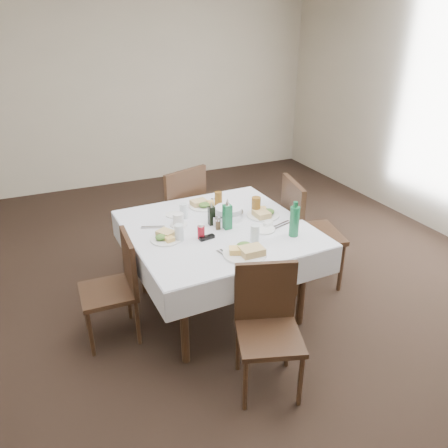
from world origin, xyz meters
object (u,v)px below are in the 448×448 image
at_px(chair_east, 303,227).
at_px(water_s, 255,233).
at_px(water_n, 184,211).
at_px(water_e, 255,207).
at_px(water_w, 179,233).
at_px(bread_basket, 228,212).
at_px(oil_cruet_dark, 211,215).
at_px(chair_north, 179,209).
at_px(chair_south, 267,319).
at_px(oil_cruet_green, 227,216).
at_px(dining_table, 218,235).
at_px(chair_west, 118,281).
at_px(coffee_mug, 178,220).
at_px(ketchup_bottle, 201,232).
at_px(green_bottle, 294,221).

relative_size(chair_east, water_s, 7.95).
bearing_deg(water_s, water_n, 119.51).
height_order(water_e, water_w, water_w).
xyz_separation_m(bread_basket, oil_cruet_dark, (-0.19, -0.09, 0.05)).
relative_size(water_e, water_w, 0.96).
relative_size(water_n, water_e, 1.03).
bearing_deg(chair_north, chair_east, -43.71).
xyz_separation_m(chair_north, water_n, (-0.16, -0.62, 0.26)).
distance_m(chair_north, water_w, 1.06).
bearing_deg(water_w, chair_east, 6.77).
bearing_deg(chair_south, water_e, 66.81).
bearing_deg(water_e, oil_cruet_dark, -173.37).
relative_size(bread_basket, oil_cruet_green, 0.99).
distance_m(dining_table, chair_west, 0.85).
height_order(dining_table, bread_basket, bread_basket).
xyz_separation_m(oil_cruet_dark, oil_cruet_green, (0.09, -0.11, 0.02)).
bearing_deg(oil_cruet_green, chair_south, -96.22).
bearing_deg(coffee_mug, water_w, -107.46).
bearing_deg(oil_cruet_dark, chair_west, -174.66).
bearing_deg(oil_cruet_dark, oil_cruet_green, -53.16).
bearing_deg(ketchup_bottle, chair_east, 9.89).
bearing_deg(dining_table, coffee_mug, 150.69).
height_order(water_e, coffee_mug, water_e).
bearing_deg(coffee_mug, oil_cruet_dark, -21.62).
height_order(dining_table, oil_cruet_dark, oil_cruet_dark).
height_order(chair_west, coffee_mug, coffee_mug).
height_order(chair_north, green_bottle, green_bottle).
xyz_separation_m(chair_east, bread_basket, (-0.69, 0.10, 0.23)).
bearing_deg(dining_table, ketchup_bottle, -144.90).
height_order(chair_west, oil_cruet_dark, oil_cruet_dark).
distance_m(chair_east, oil_cruet_green, 0.85).
relative_size(water_w, bread_basket, 0.50).
relative_size(chair_east, chair_west, 1.20).
bearing_deg(ketchup_bottle, chair_north, 80.82).
height_order(chair_north, coffee_mug, chair_north).
height_order(water_n, ketchup_bottle, water_n).
distance_m(dining_table, oil_cruet_dark, 0.17).
bearing_deg(oil_cruet_green, chair_north, 95.11).
height_order(chair_south, chair_east, chair_east).
bearing_deg(chair_south, water_w, 112.04).
xyz_separation_m(water_e, water_w, (-0.74, -0.20, 0.00)).
height_order(water_s, water_e, water_s).
bearing_deg(water_s, green_bottle, -7.98).
bearing_deg(chair_east, oil_cruet_dark, 179.38).
relative_size(chair_south, oil_cruet_green, 3.39).
distance_m(chair_south, water_w, 0.91).
xyz_separation_m(chair_north, water_e, (0.42, -0.78, 0.25)).
relative_size(chair_east, coffee_mug, 7.17).
xyz_separation_m(water_e, bread_basket, (-0.23, 0.04, -0.02)).
bearing_deg(water_n, water_s, -60.49).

